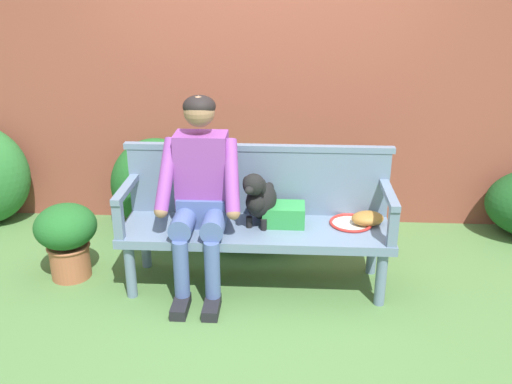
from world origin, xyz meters
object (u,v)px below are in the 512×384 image
Objects in this scene: person_seated at (200,189)px; dog_on_bench at (259,198)px; sports_bag at (284,214)px; tennis_racket at (353,221)px; baseball_glove at (368,218)px; potted_plant at (67,235)px; garden_bench at (256,234)px.

dog_on_bench is at bearing 5.43° from person_seated.
sports_bag is (0.55, 0.07, -0.20)m from person_seated.
person_seated is 0.59m from sports_bag.
person_seated is 2.33× the size of tennis_racket.
dog_on_bench reaches higher than tennis_racket.
tennis_racket is 0.10m from baseball_glove.
baseball_glove is (1.11, 0.09, -0.23)m from person_seated.
person_seated is at bearing -2.72° from potted_plant.
garden_bench is 8.17× the size of baseball_glove.
potted_plant is (-1.51, -0.03, -0.19)m from sports_bag.
person_seated is (-0.36, -0.02, 0.33)m from garden_bench.
person_seated is 3.28× the size of dog_on_bench.
sports_bag is at bearing 16.64° from garden_bench.
dog_on_bench is at bearing -172.77° from tennis_racket.
baseball_glove is at bearing 2.36° from sports_bag.
potted_plant reaches higher than tennis_racket.
person_seated is 1.04m from potted_plant.
person_seated reaches higher than potted_plant.
potted_plant is (-2.07, -0.05, -0.16)m from baseball_glove.
dog_on_bench is at bearing -0.39° from potted_plant.
potted_plant is at bearing -177.94° from tennis_racket.
potted_plant is at bearing 177.28° from person_seated.
person_seated is at bearing -174.57° from dog_on_bench.
dog_on_bench reaches higher than garden_bench.
dog_on_bench is 1.38m from potted_plant.
sports_bag is 1.52m from potted_plant.
baseball_glove is 0.79× the size of sports_bag.
garden_bench is 0.26m from dog_on_bench.
dog_on_bench is (0.02, 0.02, 0.25)m from garden_bench.
baseball_glove reaches higher than tennis_racket.
tennis_racket reaches higher than garden_bench.
person_seated is at bearing 171.45° from baseball_glove.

